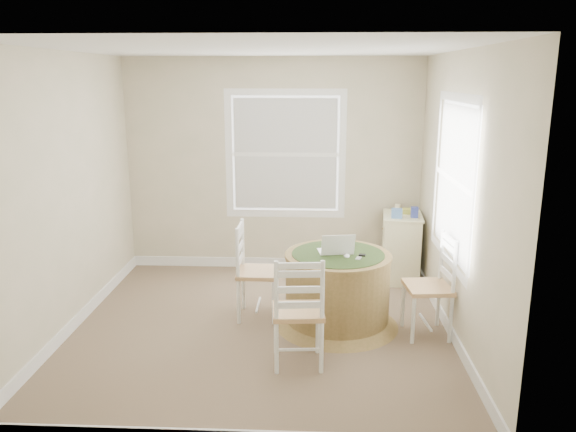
{
  "coord_description": "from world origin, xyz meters",
  "views": [
    {
      "loc": [
        0.5,
        -4.99,
        2.37
      ],
      "look_at": [
        0.24,
        0.45,
        1.01
      ],
      "focal_mm": 35.0,
      "sensor_mm": 36.0,
      "label": 1
    }
  ],
  "objects_px": {
    "chair_near": "(298,311)",
    "chair_right": "(428,287)",
    "chair_left": "(258,272)",
    "laptop": "(336,250)",
    "corner_chest": "(401,247)",
    "round_table": "(337,286)"
  },
  "relations": [
    {
      "from": "chair_near",
      "to": "chair_right",
      "type": "bearing_deg",
      "value": -157.82
    },
    {
      "from": "chair_left",
      "to": "chair_right",
      "type": "xyz_separation_m",
      "value": [
        1.62,
        -0.34,
        0.0
      ]
    },
    {
      "from": "round_table",
      "to": "laptop",
      "type": "relative_size",
      "value": 3.34
    },
    {
      "from": "chair_left",
      "to": "laptop",
      "type": "height_order",
      "value": "chair_left"
    },
    {
      "from": "round_table",
      "to": "laptop",
      "type": "distance_m",
      "value": 0.36
    },
    {
      "from": "round_table",
      "to": "corner_chest",
      "type": "height_order",
      "value": "corner_chest"
    },
    {
      "from": "round_table",
      "to": "chair_near",
      "type": "height_order",
      "value": "chair_near"
    },
    {
      "from": "chair_near",
      "to": "corner_chest",
      "type": "distance_m",
      "value": 2.38
    },
    {
      "from": "round_table",
      "to": "chair_right",
      "type": "relative_size",
      "value": 1.26
    },
    {
      "from": "round_table",
      "to": "chair_left",
      "type": "distance_m",
      "value": 0.81
    },
    {
      "from": "chair_right",
      "to": "laptop",
      "type": "relative_size",
      "value": 2.65
    },
    {
      "from": "round_table",
      "to": "corner_chest",
      "type": "bearing_deg",
      "value": 74.27
    },
    {
      "from": "chair_left",
      "to": "laptop",
      "type": "bearing_deg",
      "value": -99.9
    },
    {
      "from": "round_table",
      "to": "chair_near",
      "type": "distance_m",
      "value": 0.86
    },
    {
      "from": "chair_near",
      "to": "chair_right",
      "type": "height_order",
      "value": "same"
    },
    {
      "from": "chair_left",
      "to": "corner_chest",
      "type": "height_order",
      "value": "chair_left"
    },
    {
      "from": "chair_left",
      "to": "chair_near",
      "type": "height_order",
      "value": "same"
    },
    {
      "from": "round_table",
      "to": "corner_chest",
      "type": "distance_m",
      "value": 1.53
    },
    {
      "from": "corner_chest",
      "to": "chair_left",
      "type": "bearing_deg",
      "value": -138.85
    },
    {
      "from": "chair_left",
      "to": "chair_near",
      "type": "bearing_deg",
      "value": -154.98
    },
    {
      "from": "laptop",
      "to": "corner_chest",
      "type": "relative_size",
      "value": 0.45
    },
    {
      "from": "chair_left",
      "to": "chair_near",
      "type": "xyz_separation_m",
      "value": [
        0.43,
        -0.94,
        0.0
      ]
    }
  ]
}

